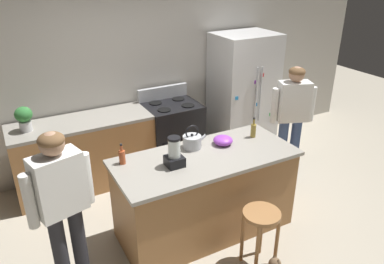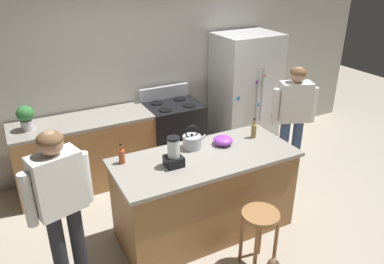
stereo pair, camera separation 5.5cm
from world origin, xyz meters
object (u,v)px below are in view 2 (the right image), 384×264
object	(u,v)px
bar_stool	(260,225)
potted_plant	(25,116)
refrigerator	(245,94)
person_by_sink_right	(294,113)
blender_appliance	(174,154)
kitchen_island	(205,194)
stove_range	(173,134)
bottle_cooking_sauce	(122,156)
mixing_bowl	(223,140)
bottle_vinegar	(254,130)
person_by_island_left	(60,199)
tea_kettle	(192,141)

from	to	relation	value
bar_stool	potted_plant	world-z (taller)	potted_plant
potted_plant	refrigerator	bearing A→B (deg)	-0.93
person_by_sink_right	blender_appliance	xyz separation A→B (m)	(-1.97, -0.50, 0.12)
kitchen_island	potted_plant	world-z (taller)	potted_plant
stove_range	person_by_sink_right	distance (m)	1.71
refrigerator	person_by_sink_right	distance (m)	1.03
potted_plant	bottle_cooking_sauce	size ratio (longest dim) A/B	1.39
kitchen_island	blender_appliance	world-z (taller)	blender_appliance
stove_range	mixing_bowl	distance (m)	1.47
refrigerator	bottle_vinegar	xyz separation A→B (m)	(-0.84, -1.36, 0.11)
person_by_island_left	bottle_cooking_sauce	size ratio (longest dim) A/B	7.30
refrigerator	stove_range	distance (m)	1.28
kitchen_island	person_by_island_left	size ratio (longest dim) A/B	1.22
refrigerator	bar_stool	xyz separation A→B (m)	(-1.35, -2.22, -0.42)
refrigerator	blender_appliance	world-z (taller)	refrigerator
blender_appliance	tea_kettle	distance (m)	0.42
mixing_bowl	potted_plant	bearing A→B (deg)	142.73
stove_range	bottle_vinegar	size ratio (longest dim) A/B	4.73
potted_plant	blender_appliance	bearing A→B (deg)	-53.18
person_by_sink_right	bottle_cooking_sauce	world-z (taller)	person_by_sink_right
bottle_cooking_sauce	tea_kettle	bearing A→B (deg)	-2.53
kitchen_island	potted_plant	size ratio (longest dim) A/B	6.42
stove_range	person_by_island_left	bearing A→B (deg)	-137.79
potted_plant	tea_kettle	size ratio (longest dim) A/B	1.09
bottle_cooking_sauce	person_by_island_left	bearing A→B (deg)	-150.48
person_by_island_left	potted_plant	bearing A→B (deg)	92.81
bottle_cooking_sauce	person_by_sink_right	bearing A→B (deg)	5.04
bar_stool	bottle_cooking_sauce	distance (m)	1.50
tea_kettle	kitchen_island	bearing A→B (deg)	-80.68
mixing_bowl	bottle_cooking_sauce	bearing A→B (deg)	173.84
kitchen_island	bar_stool	world-z (taller)	kitchen_island
person_by_island_left	person_by_sink_right	world-z (taller)	person_by_island_left
stove_range	person_by_island_left	xyz separation A→B (m)	(-1.81, -1.64, 0.48)
blender_appliance	bottle_cooking_sauce	xyz separation A→B (m)	(-0.44, 0.29, -0.05)
refrigerator	potted_plant	xyz separation A→B (m)	(-3.09, 0.05, 0.20)
stove_range	kitchen_island	bearing A→B (deg)	-102.46
kitchen_island	bar_stool	bearing A→B (deg)	-75.11
blender_appliance	person_by_island_left	bearing A→B (deg)	-175.39
refrigerator	potted_plant	size ratio (longest dim) A/B	6.06
bottle_vinegar	mixing_bowl	world-z (taller)	bottle_vinegar
potted_plant	blender_appliance	size ratio (longest dim) A/B	0.97
kitchen_island	person_by_sink_right	size ratio (longest dim) A/B	1.23
bar_stool	bottle_vinegar	xyz separation A→B (m)	(0.51, 0.86, 0.53)
mixing_bowl	blender_appliance	bearing A→B (deg)	-166.02
kitchen_island	bar_stool	size ratio (longest dim) A/B	3.06
kitchen_island	bottle_cooking_sauce	bearing A→B (deg)	162.07
refrigerator	person_by_island_left	xyz separation A→B (m)	(-3.01, -1.61, 0.05)
potted_plant	bottle_cooking_sauce	bearing A→B (deg)	-60.00
blender_appliance	potted_plant	bearing A→B (deg)	126.82
kitchen_island	bottle_vinegar	bearing A→B (deg)	10.97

